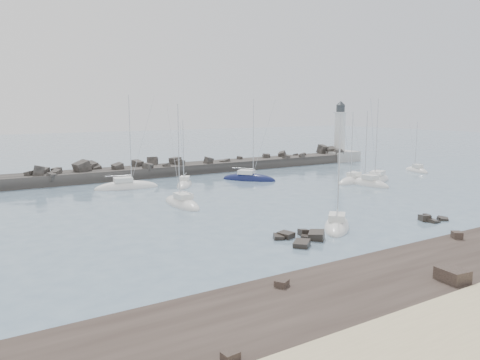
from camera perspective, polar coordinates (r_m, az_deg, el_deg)
name	(u,v)px	position (r m, az deg, el deg)	size (l,w,h in m)	color
ground	(275,217)	(53.81, 4.23, -4.48)	(400.00, 400.00, 0.00)	slate
rock_shelf	(450,273)	(39.25, 24.21, -10.32)	(140.00, 12.00, 1.66)	#2C221E
rock_cluster_near	(301,239)	(44.83, 7.45, -7.09)	(4.75, 4.96, 1.51)	black
rock_cluster_far	(434,220)	(56.06, 22.56, -4.51)	(3.61, 2.37, 1.21)	black
breakwater	(109,178)	(84.33, -15.65, 0.27)	(115.00, 7.46, 5.34)	#2C2927
lighthouse	(339,148)	(112.32, 12.01, 3.89)	(7.00, 7.00, 14.60)	#A9A8A3
sailboat_2	(182,204)	(60.31, -7.08, -2.94)	(2.87, 8.83, 13.84)	white
sailboat_3	(127,188)	(74.31, -13.67, -0.90)	(10.19, 4.62, 15.42)	white
sailboat_4	(185,185)	(75.16, -6.78, -0.60)	(5.83, 7.16, 11.39)	white
sailboat_5	(337,227)	(49.81, 11.71, -5.57)	(7.54, 7.33, 12.74)	white
sailboat_6	(249,179)	(80.59, 1.08, 0.10)	(8.19, 9.21, 14.87)	#0F1641
sailboat_7	(353,182)	(80.14, 13.56, -0.19)	(8.29, 4.36, 12.69)	white
sailboat_8	(368,184)	(78.12, 15.32, -0.49)	(3.01, 8.17, 12.82)	white
sailboat_9	(376,181)	(82.41, 16.28, -0.06)	(9.96, 6.54, 15.05)	white
sailboat_10	(416,171)	(97.41, 20.71, 1.04)	(3.93, 6.87, 10.54)	white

